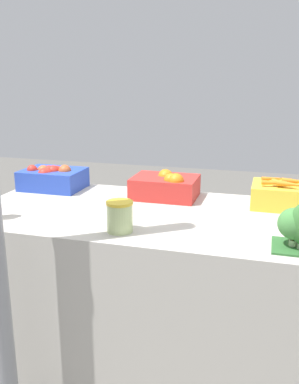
{
  "coord_description": "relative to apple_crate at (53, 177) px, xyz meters",
  "views": [
    {
      "loc": [
        0.55,
        -1.89,
        1.47
      ],
      "look_at": [
        0.0,
        0.0,
        0.94
      ],
      "focal_mm": 40.0,
      "sensor_mm": 36.0,
      "label": 1
    }
  ],
  "objects": [
    {
      "name": "apple_crate",
      "position": [
        0.0,
        0.0,
        0.0
      ],
      "size": [
        0.34,
        0.26,
        0.15
      ],
      "color": "#2847B7",
      "rests_on": "market_table"
    },
    {
      "name": "pickle_jar",
      "position": [
        0.62,
        -0.56,
        -0.0
      ],
      "size": [
        0.11,
        0.11,
        0.13
      ],
      "color": "#B2C684",
      "rests_on": "market_table"
    },
    {
      "name": "orange_crate",
      "position": [
        0.68,
        0.0,
        -0.0
      ],
      "size": [
        0.34,
        0.26,
        0.15
      ],
      "color": "red",
      "rests_on": "market_table"
    },
    {
      "name": "carrot_crate",
      "position": [
        1.3,
        0.0,
        -0.01
      ],
      "size": [
        0.34,
        0.26,
        0.15
      ],
      "color": "gold",
      "rests_on": "market_table"
    },
    {
      "name": "market_table",
      "position": [
        0.67,
        -0.27,
        -0.49
      ],
      "size": [
        1.74,
        0.88,
        0.84
      ],
      "primitive_type": "cube",
      "color": "#B7B2A8",
      "rests_on": "ground_plane"
    },
    {
      "name": "ground_plane",
      "position": [
        0.67,
        -0.27,
        -0.91
      ],
      "size": [
        10.0,
        10.0,
        0.0
      ],
      "primitive_type": "plane",
      "color": "#605E59"
    }
  ]
}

